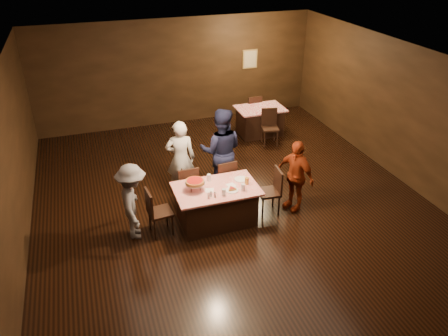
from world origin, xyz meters
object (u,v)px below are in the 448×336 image
(pizza_stand, at_px, (195,182))
(glass_front_left, at_px, (224,192))
(chair_back_near, at_px, (270,128))
(diner_navy_hoodie, at_px, (221,151))
(chair_end_right, at_px, (269,191))
(diner_red_shirt, at_px, (295,175))
(diner_white_jacket, at_px, (181,159))
(chair_far_left, at_px, (187,185))
(plate_empty, at_px, (241,179))
(glass_front_right, at_px, (243,187))
(diner_grey_knit, at_px, (133,202))
(glass_amber, at_px, (247,181))
(chair_back_far, at_px, (252,110))
(chair_end_left, at_px, (160,211))
(main_table, at_px, (216,205))
(chair_far_right, at_px, (224,179))
(back_table, at_px, (260,121))
(glass_back, at_px, (209,178))

(pizza_stand, xyz_separation_m, glass_front_left, (0.45, -0.35, -0.11))
(chair_back_near, height_order, diner_navy_hoodie, diner_navy_hoodie)
(chair_end_right, bearing_deg, diner_red_shirt, 91.62)
(diner_white_jacket, xyz_separation_m, diner_navy_hoodie, (0.86, -0.12, 0.10))
(diner_red_shirt, bearing_deg, chair_far_left, -133.67)
(plate_empty, xyz_separation_m, glass_front_right, (-0.10, -0.40, 0.06))
(diner_grey_knit, bearing_deg, glass_amber, -86.93)
(chair_back_far, xyz_separation_m, plate_empty, (-1.87, -4.07, 0.30))
(chair_far_left, bearing_deg, chair_end_left, 45.18)
(main_table, distance_m, plate_empty, 0.69)
(diner_red_shirt, bearing_deg, diner_grey_knit, -114.44)
(chair_back_near, relative_size, diner_grey_knit, 0.64)
(chair_far_right, bearing_deg, plate_empty, 97.71)
(chair_back_far, bearing_deg, diner_grey_knit, 43.01)
(diner_navy_hoodie, bearing_deg, pizza_stand, 71.02)
(diner_grey_knit, xyz_separation_m, glass_front_right, (2.01, -0.31, 0.10))
(chair_far_right, xyz_separation_m, chair_back_far, (2.02, 3.47, 0.00))
(chair_far_right, bearing_deg, back_table, -131.56)
(glass_front_right, distance_m, glass_amber, 0.25)
(main_table, relative_size, chair_back_far, 1.68)
(diner_grey_knit, xyz_separation_m, glass_amber, (2.16, -0.11, 0.10))
(chair_back_far, xyz_separation_m, pizza_stand, (-2.82, -4.17, 0.48))
(back_table, distance_m, diner_red_shirt, 3.75)
(diner_white_jacket, bearing_deg, glass_back, 121.00)
(chair_far_left, height_order, glass_front_left, chair_far_left)
(chair_end_left, relative_size, chair_back_far, 1.00)
(back_table, xyz_separation_m, glass_front_right, (-1.97, -3.87, 0.46))
(diner_grey_knit, relative_size, glass_back, 10.63)
(main_table, bearing_deg, diner_navy_hoodie, 67.28)
(chair_back_far, xyz_separation_m, diner_white_jacket, (-2.81, -2.97, 0.37))
(chair_far_left, xyz_separation_m, glass_amber, (1.00, -0.80, 0.37))
(glass_amber, distance_m, glass_back, 0.74)
(plate_empty, bearing_deg, glass_back, 165.96)
(diner_red_shirt, height_order, glass_front_left, diner_red_shirt)
(chair_back_near, distance_m, glass_front_left, 4.01)
(chair_far_right, bearing_deg, glass_back, 38.67)
(diner_navy_hoodie, distance_m, glass_front_right, 1.38)
(back_table, height_order, glass_front_right, glass_front_right)
(chair_far_right, xyz_separation_m, glass_back, (-0.45, -0.45, 0.37))
(chair_back_far, relative_size, plate_empty, 3.80)
(back_table, height_order, diner_navy_hoodie, diner_navy_hoodie)
(main_table, distance_m, chair_back_far, 4.86)
(chair_far_left, distance_m, chair_back_near, 3.56)
(chair_far_left, relative_size, glass_amber, 6.79)
(chair_end_left, bearing_deg, diner_white_jacket, -35.47)
(plate_empty, bearing_deg, back_table, 61.59)
(chair_end_left, height_order, chair_back_near, same)
(chair_far_right, xyz_separation_m, diner_grey_knit, (-1.96, -0.69, 0.27))
(glass_amber, bearing_deg, diner_grey_knit, 177.10)
(diner_grey_knit, bearing_deg, back_table, -42.31)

